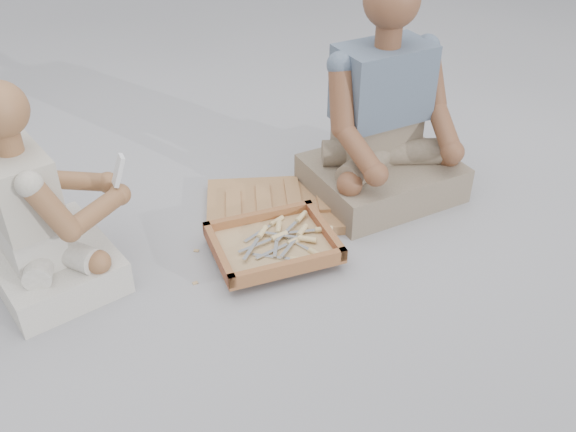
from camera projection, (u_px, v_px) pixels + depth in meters
name	position (u px, v px, depth m)	size (l,w,h in m)	color
ground	(292.00, 295.00, 2.33)	(60.00, 60.00, 0.00)	#A4A4A9
carved_panel	(280.00, 206.00, 2.78)	(0.63, 0.42, 0.04)	olive
tool_tray	(273.00, 244.00, 2.48)	(0.47, 0.37, 0.06)	brown
chisel_0	(260.00, 235.00, 2.50)	(0.16, 0.18, 0.02)	silver
chisel_1	(291.00, 243.00, 2.47)	(0.22, 0.08, 0.02)	silver
chisel_2	(299.00, 219.00, 2.58)	(0.18, 0.15, 0.02)	silver
chisel_3	(302.00, 238.00, 2.48)	(0.19, 0.14, 0.02)	silver
chisel_4	(300.00, 233.00, 2.51)	(0.17, 0.16, 0.02)	silver
chisel_5	(312.00, 251.00, 2.43)	(0.11, 0.21, 0.02)	silver
chisel_6	(294.00, 259.00, 2.40)	(0.20, 0.13, 0.02)	silver
chisel_7	(275.00, 238.00, 2.49)	(0.22, 0.07, 0.02)	silver
chisel_8	(278.00, 231.00, 2.53)	(0.11, 0.21, 0.02)	silver
chisel_9	(318.00, 230.00, 2.54)	(0.22, 0.06, 0.02)	silver
chisel_10	(273.00, 223.00, 2.58)	(0.20, 0.12, 0.02)	silver
wood_chip_0	(227.00, 209.00, 2.79)	(0.02, 0.01, 0.00)	tan
wood_chip_1	(230.00, 226.00, 2.68)	(0.02, 0.01, 0.00)	tan
wood_chip_2	(196.00, 251.00, 2.55)	(0.02, 0.01, 0.00)	tan
wood_chip_3	(299.00, 253.00, 2.53)	(0.02, 0.01, 0.00)	tan
wood_chip_4	(269.00, 276.00, 2.42)	(0.02, 0.01, 0.00)	tan
wood_chip_5	(324.00, 219.00, 2.73)	(0.02, 0.01, 0.00)	tan
wood_chip_6	(195.00, 283.00, 2.38)	(0.02, 0.01, 0.00)	tan
wood_chip_7	(221.00, 228.00, 2.67)	(0.02, 0.01, 0.00)	tan
wood_chip_8	(279.00, 245.00, 2.58)	(0.02, 0.01, 0.00)	tan
wood_chip_9	(217.00, 221.00, 2.71)	(0.02, 0.01, 0.00)	tan
wood_chip_10	(280.00, 212.00, 2.77)	(0.02, 0.01, 0.00)	tan
wood_chip_11	(235.00, 219.00, 2.73)	(0.02, 0.01, 0.00)	tan
craftsman	(39.00, 219.00, 2.26)	(0.59, 0.60, 0.79)	beige
companion	(384.00, 128.00, 2.73)	(0.67, 0.56, 0.96)	#7E6C5B
mobile_phone	(118.00, 170.00, 2.30)	(0.06, 0.05, 0.12)	silver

